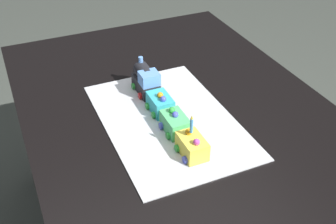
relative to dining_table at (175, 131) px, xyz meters
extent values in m
cube|color=black|center=(0.00, 0.00, 0.09)|extent=(1.40, 1.00, 0.03)
cube|color=black|center=(-0.64, -0.44, -0.28)|extent=(0.07, 0.07, 0.71)
cube|color=black|center=(-0.64, 0.44, -0.28)|extent=(0.07, 0.07, 0.71)
cube|color=silver|center=(0.07, -0.06, 0.11)|extent=(0.60, 0.40, 0.00)
cube|color=#232328|center=(-0.12, -0.06, 0.14)|extent=(0.12, 0.06, 0.05)
cylinder|color=#232328|center=(-0.14, -0.06, 0.18)|extent=(0.08, 0.05, 0.05)
cube|color=#669EEA|center=(-0.09, -0.06, 0.18)|extent=(0.06, 0.06, 0.04)
cylinder|color=#669EEA|center=(-0.16, -0.06, 0.21)|extent=(0.02, 0.02, 0.03)
sphere|color=#F4EFCC|center=(-0.19, -0.06, 0.14)|extent=(0.02, 0.02, 0.02)
cylinder|color=green|center=(-0.15, -0.10, 0.12)|extent=(0.02, 0.01, 0.02)
cylinder|color=red|center=(-0.09, -0.10, 0.12)|extent=(0.02, 0.01, 0.02)
cylinder|color=#4C59D8|center=(-0.15, -0.02, 0.12)|extent=(0.02, 0.01, 0.02)
cylinder|color=#D84CB2|center=(-0.09, -0.02, 0.12)|extent=(0.02, 0.01, 0.02)
cube|color=#38B7C6|center=(0.01, -0.06, 0.14)|extent=(0.10, 0.06, 0.06)
cylinder|color=green|center=(-0.02, -0.10, 0.12)|extent=(0.02, 0.01, 0.02)
cylinder|color=green|center=(0.04, -0.10, 0.12)|extent=(0.02, 0.01, 0.02)
cylinder|color=#D84CB2|center=(-0.02, -0.02, 0.12)|extent=(0.02, 0.01, 0.02)
cylinder|color=red|center=(0.04, -0.02, 0.12)|extent=(0.02, 0.01, 0.02)
sphere|color=#4C59D8|center=(0.04, -0.06, 0.17)|extent=(0.02, 0.02, 0.02)
sphere|color=orange|center=(0.01, -0.06, 0.17)|extent=(0.02, 0.02, 0.02)
cube|color=#59CC7A|center=(0.13, -0.06, 0.14)|extent=(0.10, 0.06, 0.06)
cylinder|color=#4C59D8|center=(0.10, -0.10, 0.12)|extent=(0.02, 0.01, 0.02)
cylinder|color=green|center=(0.16, -0.10, 0.12)|extent=(0.02, 0.01, 0.02)
cylinder|color=#4C59D8|center=(0.10, -0.02, 0.12)|extent=(0.02, 0.01, 0.02)
cylinder|color=orange|center=(0.16, -0.02, 0.12)|extent=(0.02, 0.01, 0.02)
sphere|color=green|center=(0.10, -0.06, 0.17)|extent=(0.02, 0.02, 0.02)
sphere|color=#4C59D8|center=(0.13, -0.06, 0.17)|extent=(0.02, 0.02, 0.02)
cube|color=#F4E04C|center=(0.25, -0.06, 0.14)|extent=(0.10, 0.06, 0.06)
cylinder|color=green|center=(0.22, -0.10, 0.12)|extent=(0.02, 0.01, 0.02)
cylinder|color=#4C59D8|center=(0.27, -0.10, 0.12)|extent=(0.02, 0.01, 0.02)
cylinder|color=orange|center=(0.22, -0.02, 0.12)|extent=(0.02, 0.01, 0.02)
cylinder|color=#D84CB2|center=(0.27, -0.02, 0.12)|extent=(0.02, 0.01, 0.02)
sphere|color=#D84CB2|center=(0.27, -0.06, 0.17)|extent=(0.02, 0.02, 0.02)
sphere|color=orange|center=(0.22, -0.06, 0.17)|extent=(0.02, 0.02, 0.02)
cylinder|color=#4CA5E5|center=(0.24, -0.06, 0.21)|extent=(0.01, 0.01, 0.05)
cone|color=yellow|center=(0.24, -0.06, 0.24)|extent=(0.01, 0.01, 0.01)
camera|label=1|loc=(1.07, -0.50, 0.92)|focal=44.96mm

